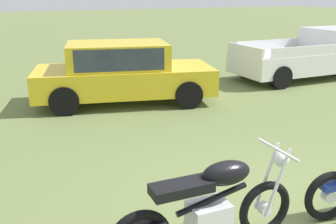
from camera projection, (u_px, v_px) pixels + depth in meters
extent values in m
torus|color=black|center=(265.00, 209.00, 4.06)|extent=(0.64, 0.14, 0.63)
cylinder|color=silver|center=(265.00, 209.00, 4.06)|extent=(0.15, 0.11, 0.14)
cylinder|color=silver|center=(267.00, 176.00, 4.06)|extent=(0.27, 0.06, 0.74)
cylinder|color=silver|center=(277.00, 183.00, 3.90)|extent=(0.27, 0.06, 0.74)
cube|color=silver|center=(209.00, 218.00, 3.78)|extent=(0.42, 0.33, 0.32)
cylinder|color=black|center=(212.00, 199.00, 3.73)|extent=(0.77, 0.12, 0.22)
ellipsoid|color=black|center=(226.00, 173.00, 3.72)|extent=(0.54, 0.30, 0.24)
cube|color=black|center=(182.00, 188.00, 3.55)|extent=(0.62, 0.29, 0.10)
cylinder|color=silver|center=(278.00, 150.00, 3.90)|extent=(0.08, 0.64, 0.03)
sphere|color=silver|center=(281.00, 159.00, 3.96)|extent=(0.17, 0.17, 0.16)
torus|color=black|center=(328.00, 196.00, 4.33)|extent=(0.61, 0.22, 0.61)
cylinder|color=silver|center=(328.00, 196.00, 4.33)|extent=(0.16, 0.13, 0.14)
cube|color=navy|center=(335.00, 184.00, 4.31)|extent=(0.39, 0.26, 0.08)
cube|color=gold|center=(125.00, 80.00, 9.07)|extent=(4.46, 2.85, 0.60)
cube|color=gold|center=(117.00, 56.00, 8.87)|extent=(2.63, 2.15, 0.60)
cube|color=#2D3842|center=(117.00, 55.00, 8.87)|extent=(2.31, 2.08, 0.48)
cylinder|color=black|center=(174.00, 80.00, 10.15)|extent=(0.68, 0.39, 0.64)
cylinder|color=black|center=(188.00, 95.00, 8.63)|extent=(0.68, 0.39, 0.64)
cylinder|color=black|center=(68.00, 84.00, 9.65)|extent=(0.68, 0.39, 0.64)
cylinder|color=black|center=(64.00, 101.00, 8.13)|extent=(0.68, 0.39, 0.64)
cube|color=silver|center=(312.00, 60.00, 11.79)|extent=(5.21, 2.03, 0.60)
cube|color=silver|center=(335.00, 38.00, 11.96)|extent=(1.73, 1.69, 0.64)
cube|color=#2D3842|center=(336.00, 38.00, 11.95)|extent=(1.42, 1.71, 0.52)
cube|color=silver|center=(270.00, 44.00, 11.99)|extent=(2.56, 0.23, 0.28)
cube|color=silver|center=(309.00, 51.00, 10.56)|extent=(2.56, 0.23, 0.28)
cube|color=silver|center=(245.00, 50.00, 10.67)|extent=(0.17, 1.64, 0.28)
cylinder|color=black|center=(334.00, 59.00, 13.30)|extent=(0.65, 0.26, 0.64)
cylinder|color=black|center=(246.00, 67.00, 11.83)|extent=(0.65, 0.26, 0.64)
cylinder|color=black|center=(281.00, 77.00, 10.42)|extent=(0.65, 0.26, 0.64)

